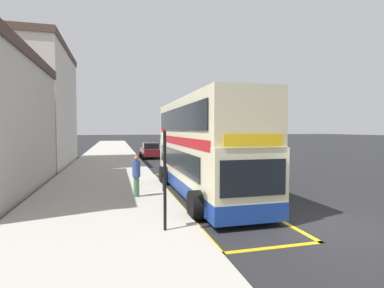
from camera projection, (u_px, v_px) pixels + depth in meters
name	position (u px, v px, depth m)	size (l,w,h in m)	color
ground_plane	(164.00, 152.00, 40.29)	(260.00, 260.00, 0.00)	black
pavement_near	(110.00, 152.00, 38.52)	(6.00, 76.00, 0.14)	#A39E93
double_decker_bus	(203.00, 150.00, 13.81)	(3.15, 10.52, 4.40)	beige
bus_bay_markings	(201.00, 194.00, 13.92)	(2.98, 13.24, 0.01)	gold
bus_stop_sign	(164.00, 171.00, 8.51)	(0.09, 0.51, 2.92)	black
terrace_annex	(10.00, 106.00, 24.12)	(9.07, 11.45, 10.83)	silver
parked_car_grey_ahead	(177.00, 142.00, 54.44)	(2.09, 4.20, 1.62)	slate
parked_car_maroon_behind	(150.00, 151.00, 31.32)	(2.09, 4.20, 1.62)	maroon
pedestrian_waiting_near_sign	(136.00, 174.00, 12.73)	(0.34, 0.34, 1.77)	#3F724C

